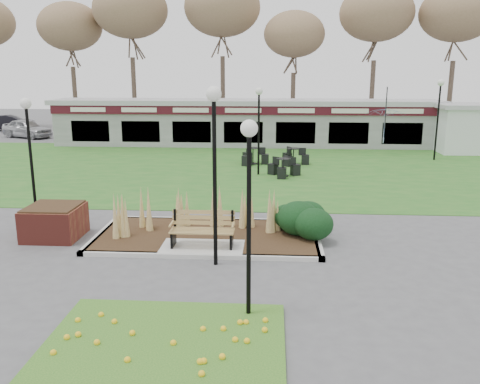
# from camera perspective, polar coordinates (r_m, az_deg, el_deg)

# --- Properties ---
(ground) EXTENTS (100.00, 100.00, 0.00)m
(ground) POSITION_cam_1_polar(r_m,az_deg,el_deg) (13.56, -4.31, -6.81)
(ground) COLOR #515154
(ground) RESTS_ON ground
(lawn) EXTENTS (34.00, 16.00, 0.02)m
(lawn) POSITION_cam_1_polar(r_m,az_deg,el_deg) (25.10, -0.52, 2.72)
(lawn) COLOR #23641F
(lawn) RESTS_ON ground
(flower_bed) EXTENTS (4.20, 3.00, 0.16)m
(flower_bed) POSITION_cam_1_polar(r_m,az_deg,el_deg) (9.41, -8.36, -16.10)
(flower_bed) COLOR #24611B
(flower_bed) RESTS_ON ground
(planting_bed) EXTENTS (6.75, 3.40, 1.27)m
(planting_bed) POSITION_cam_1_polar(r_m,az_deg,el_deg) (14.60, 1.37, -3.76)
(planting_bed) COLOR #342114
(planting_bed) RESTS_ON ground
(park_bench) EXTENTS (1.70, 0.66, 0.93)m
(park_bench) POSITION_cam_1_polar(r_m,az_deg,el_deg) (13.60, -4.21, -4.13)
(park_bench) COLOR #9E7F47
(park_bench) RESTS_ON ground
(brick_planter) EXTENTS (1.50, 1.50, 0.95)m
(brick_planter) POSITION_cam_1_polar(r_m,az_deg,el_deg) (15.54, -20.13, -3.12)
(brick_planter) COLOR maroon
(brick_planter) RESTS_ON ground
(food_pavilion) EXTENTS (24.60, 3.40, 2.90)m
(food_pavilion) POSITION_cam_1_polar(r_m,az_deg,el_deg) (32.76, 0.52, 7.84)
(food_pavilion) COLOR gray
(food_pavilion) RESTS_ON ground
(service_hut) EXTENTS (4.40, 3.40, 2.83)m
(service_hut) POSITION_cam_1_polar(r_m,az_deg,el_deg) (32.89, 24.67, 6.60)
(service_hut) COLOR white
(service_hut) RESTS_ON ground
(tree_backdrop) EXTENTS (47.24, 5.24, 10.36)m
(tree_backdrop) POSITION_cam_1_polar(r_m,az_deg,el_deg) (40.79, 1.22, 18.63)
(tree_backdrop) COLOR #47382B
(tree_backdrop) RESTS_ON ground
(lamp_post_near_left) EXTENTS (0.36, 0.36, 4.35)m
(lamp_post_near_left) POSITION_cam_1_polar(r_m,az_deg,el_deg) (11.96, -2.91, 6.15)
(lamp_post_near_left) COLOR black
(lamp_post_near_left) RESTS_ON ground
(lamp_post_near_right) EXTENTS (0.32, 0.32, 3.84)m
(lamp_post_near_right) POSITION_cam_1_polar(r_m,az_deg,el_deg) (9.29, 1.02, 1.73)
(lamp_post_near_right) COLOR black
(lamp_post_near_right) RESTS_ON ground
(lamp_post_mid_left) EXTENTS (0.33, 0.33, 3.92)m
(lamp_post_mid_left) POSITION_cam_1_polar(r_m,az_deg,el_deg) (16.38, -22.65, 6.01)
(lamp_post_mid_left) COLOR black
(lamp_post_mid_left) RESTS_ON ground
(lamp_post_mid_right) EXTENTS (0.33, 0.33, 3.97)m
(lamp_post_mid_right) POSITION_cam_1_polar(r_m,az_deg,el_deg) (23.10, 2.13, 8.99)
(lamp_post_mid_right) COLOR black
(lamp_post_mid_right) RESTS_ON ground
(lamp_post_far_right) EXTENTS (0.35, 0.35, 4.26)m
(lamp_post_far_right) POSITION_cam_1_polar(r_m,az_deg,el_deg) (28.93, 21.46, 9.42)
(lamp_post_far_right) COLOR black
(lamp_post_far_right) RESTS_ON ground
(bistro_set_b) EXTENTS (1.39, 1.59, 0.84)m
(bistro_set_b) POSITION_cam_1_polar(r_m,az_deg,el_deg) (26.08, 1.47, 3.78)
(bistro_set_b) COLOR black
(bistro_set_b) RESTS_ON ground
(bistro_set_c) EXTENTS (1.35, 1.56, 0.83)m
(bistro_set_c) POSITION_cam_1_polar(r_m,az_deg,el_deg) (26.13, 6.02, 3.71)
(bistro_set_c) COLOR black
(bistro_set_c) RESTS_ON ground
(bistro_set_d) EXTENTS (1.52, 1.42, 0.82)m
(bistro_set_d) POSITION_cam_1_polar(r_m,az_deg,el_deg) (23.15, 4.89, 2.46)
(bistro_set_d) COLOR black
(bistro_set_d) RESTS_ON ground
(patio_umbrella) EXTENTS (2.69, 2.72, 2.73)m
(patio_umbrella) POSITION_cam_1_polar(r_m,az_deg,el_deg) (29.41, 15.95, 7.18)
(patio_umbrella) COLOR black
(patio_umbrella) RESTS_ON ground
(car_silver) EXTENTS (4.22, 3.07, 1.33)m
(car_silver) POSITION_cam_1_polar(r_m,az_deg,el_deg) (39.63, -22.81, 6.60)
(car_silver) COLOR #B1B1B6
(car_silver) RESTS_ON ground
(car_black) EXTENTS (3.95, 2.18, 1.23)m
(car_black) POSITION_cam_1_polar(r_m,az_deg,el_deg) (45.04, -24.39, 7.09)
(car_black) COLOR black
(car_black) RESTS_ON ground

